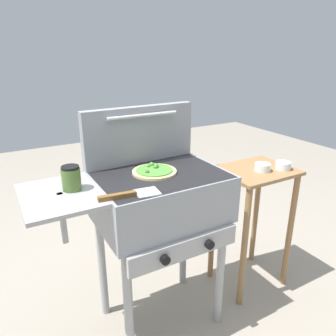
% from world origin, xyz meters
% --- Properties ---
extents(ground_plane, '(8.00, 8.00, 0.00)m').
position_xyz_m(ground_plane, '(0.00, 0.00, 0.00)').
color(ground_plane, gray).
extents(grill, '(0.96, 0.53, 0.90)m').
position_xyz_m(grill, '(-0.01, -0.00, 0.76)').
color(grill, gray).
rests_on(grill, ground_plane).
extents(grill_lid_open, '(0.63, 0.09, 0.30)m').
position_xyz_m(grill_lid_open, '(0.00, 0.21, 1.05)').
color(grill_lid_open, gray).
rests_on(grill_lid_open, grill).
extents(pizza_veggie, '(0.22, 0.22, 0.04)m').
position_xyz_m(pizza_veggie, '(-0.02, 0.02, 0.91)').
color(pizza_veggie, '#E0C17F').
rests_on(pizza_veggie, grill).
extents(sauce_jar, '(0.08, 0.08, 0.11)m').
position_xyz_m(sauce_jar, '(-0.42, 0.01, 0.95)').
color(sauce_jar, '#4C6B2D').
rests_on(sauce_jar, grill).
extents(spatula, '(0.26, 0.10, 0.02)m').
position_xyz_m(spatula, '(-0.23, -0.17, 0.91)').
color(spatula, '#B7BABF').
rests_on(spatula, grill).
extents(prep_table, '(0.44, 0.36, 0.80)m').
position_xyz_m(prep_table, '(0.66, 0.00, 0.57)').
color(prep_table, olive).
rests_on(prep_table, ground_plane).
extents(topping_bowl_near, '(0.09, 0.09, 0.04)m').
position_xyz_m(topping_bowl_near, '(0.80, -0.08, 0.82)').
color(topping_bowl_near, silver).
rests_on(topping_bowl_near, prep_table).
extents(topping_bowl_far, '(0.09, 0.09, 0.04)m').
position_xyz_m(topping_bowl_far, '(0.67, -0.04, 0.82)').
color(topping_bowl_far, silver).
rests_on(topping_bowl_far, prep_table).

